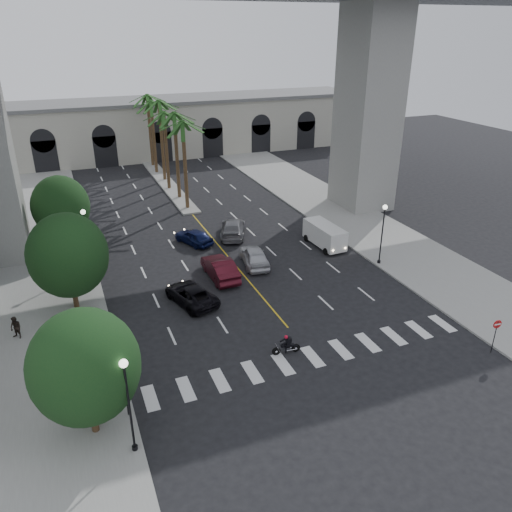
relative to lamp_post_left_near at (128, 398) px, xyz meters
The scene contains 30 objects.
ground 12.86m from the lamp_post_left_near, 23.68° to the left, with size 140.00×140.00×0.00m, color black.
sidewalk_left 20.56m from the lamp_post_left_near, 100.20° to the left, with size 8.00×100.00×0.15m, color gray.
sidewalk_right 33.27m from the lamp_post_left_near, 37.15° to the left, with size 8.00×100.00×0.15m, color gray.
median 44.59m from the lamp_post_left_near, 75.15° to the left, with size 2.00×24.00×0.20m, color gray.
pier_building 61.08m from the lamp_post_left_near, 79.24° to the left, with size 71.00×10.50×8.50m.
bridge 34.39m from the lamp_post_left_near, 61.23° to the left, with size 75.00×13.00×26.00m.
palm_a 35.40m from the lamp_post_left_near, 70.94° to the left, with size 3.20×3.20×10.30m.
palm_b 39.23m from the lamp_post_left_near, 72.73° to the left, with size 3.20×3.20×10.60m.
palm_c 42.88m from the lamp_post_left_near, 74.72° to the left, with size 3.20×3.20×10.10m.
palm_d 46.90m from the lamp_post_left_near, 75.60° to the left, with size 3.20×3.20×10.90m.
palm_e 50.64m from the lamp_post_left_near, 77.01° to the left, with size 3.20×3.20×10.40m.
palm_f 54.61m from the lamp_post_left_near, 77.65° to the left, with size 3.20×3.20×10.70m.
street_tree_near 2.68m from the lamp_post_left_near, 128.66° to the left, with size 5.20×5.20×6.89m.
street_tree_mid 15.12m from the lamp_post_left_near, 96.09° to the left, with size 5.44×5.44×7.21m.
street_tree_far 27.06m from the lamp_post_left_near, 93.39° to the left, with size 5.04×5.04×6.68m.
lamp_post_left_near is the anchor object (origin of this frame).
lamp_post_left_far 21.00m from the lamp_post_left_near, 90.00° to the left, with size 0.40×0.40×5.35m.
lamp_post_right 26.25m from the lamp_post_left_near, 29.69° to the left, with size 0.40×0.40×5.35m.
traffic_signal_near 2.60m from the lamp_post_left_near, 87.71° to the left, with size 0.25×0.18×3.65m.
traffic_signal_far 6.54m from the lamp_post_left_near, 89.12° to the left, with size 0.25×0.18×3.65m.
motorcycle_rider 11.34m from the lamp_post_left_near, 23.78° to the left, with size 1.82×0.49×1.31m.
car_a 21.44m from the lamp_post_left_near, 52.59° to the left, with size 1.91×4.74×1.62m, color #BABBC0.
car_b 18.56m from the lamp_post_left_near, 58.93° to the left, with size 1.79×5.13×1.69m, color #410D16.
car_c 14.43m from the lamp_post_left_near, 63.86° to the left, with size 2.27×4.91×1.37m, color black.
car_d 27.37m from the lamp_post_left_near, 60.49° to the left, with size 2.23×5.48×1.59m, color slate.
car_e 25.21m from the lamp_post_left_near, 67.94° to the left, with size 1.68×4.17×1.42m, color #0E1642.
cargo_van 27.36m from the lamp_post_left_near, 41.68° to the left, with size 2.16×4.96×2.08m.
pedestrian_a 5.34m from the lamp_post_left_near, 91.59° to the left, with size 0.56×0.37×1.54m, color black.
pedestrian_b 13.62m from the lamp_post_left_near, 113.76° to the left, with size 0.75×0.58×1.54m, color black.
do_not_enter_sign 21.95m from the lamp_post_left_near, ahead, with size 0.58×0.09×2.35m.
Camera 1 is at (-12.71, -23.57, 18.46)m, focal length 35.00 mm.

